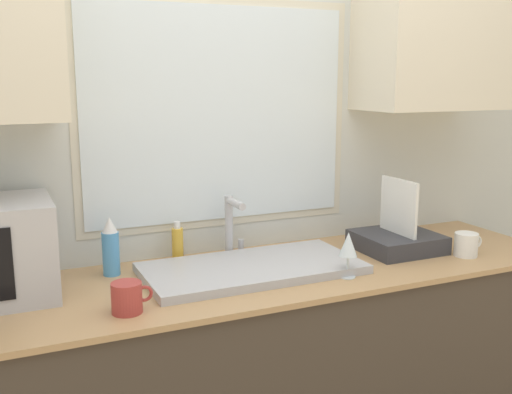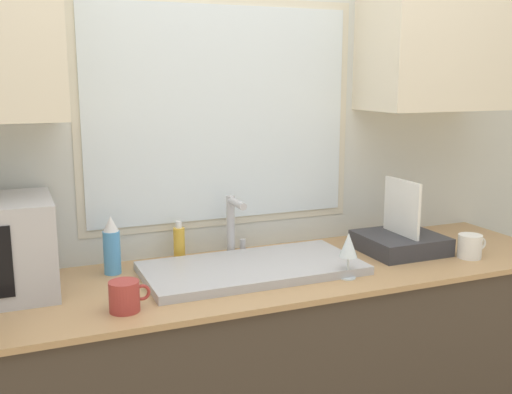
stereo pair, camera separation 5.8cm
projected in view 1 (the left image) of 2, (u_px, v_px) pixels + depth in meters
name	position (u px, v px, depth m)	size (l,w,h in m)	color
countertop	(251.00, 389.00, 2.21)	(2.46, 0.65, 0.90)	#42382D
wall_back	(220.00, 120.00, 2.29)	(6.00, 0.38, 2.60)	silver
sink_basin	(252.00, 268.00, 2.13)	(0.77, 0.38, 0.03)	#B2B2B7
faucet	(232.00, 222.00, 2.29)	(0.08, 0.15, 0.24)	#B7B7BC
dish_rack	(397.00, 239.00, 2.39)	(0.30, 0.29, 0.29)	#333338
spray_bottle	(111.00, 247.00, 2.09)	(0.06, 0.06, 0.21)	#4C99D8
soap_bottle	(178.00, 243.00, 2.25)	(0.04, 0.04, 0.15)	gold
mug_near_sink	(127.00, 298.00, 1.76)	(0.12, 0.09, 0.09)	#A53833
wine_glass	(348.00, 246.00, 2.06)	(0.06, 0.06, 0.16)	silver
mug_by_rack	(466.00, 244.00, 2.32)	(0.12, 0.09, 0.09)	white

